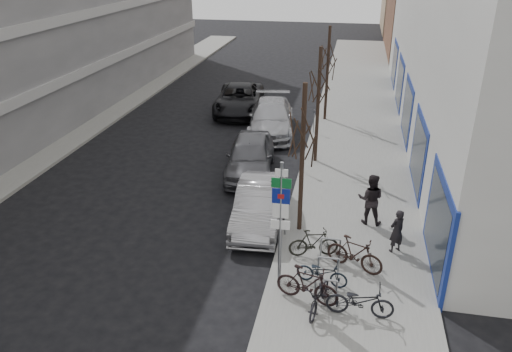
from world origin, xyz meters
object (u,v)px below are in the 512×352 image
at_px(bike_far_inner, 355,253).
at_px(bike_near_left, 320,294).
at_px(meter_front, 285,215).
at_px(parked_car_mid, 250,156).
at_px(meter_mid, 303,156).
at_px(bike_far_curb, 360,298).
at_px(meter_back, 314,119).
at_px(tree_near, 304,125).
at_px(bike_rack, 328,266).
at_px(highway_sign_pole, 281,220).
at_px(bike_near_right, 307,284).
at_px(tree_far, 329,51).
at_px(bike_mid_curb, 322,270).
at_px(lane_car, 239,99).
at_px(bike_mid_inner, 314,242).
at_px(parked_car_back, 271,118).
at_px(tree_mid, 319,78).
at_px(pedestrian_far, 371,199).
at_px(parked_car_front, 259,205).
at_px(pedestrian_near, 397,231).

bearing_deg(bike_far_inner, bike_near_left, 179.39).
bearing_deg(meter_front, parked_car_mid, 114.12).
height_order(meter_mid, bike_far_curb, meter_mid).
bearing_deg(meter_back, tree_near, -87.55).
bearing_deg(bike_rack, meter_back, 97.02).
height_order(highway_sign_pole, meter_mid, highway_sign_pole).
xyz_separation_m(tree_near, meter_front, (-0.45, -0.50, -3.19)).
bearing_deg(bike_near_right, parked_car_mid, 35.73).
distance_m(tree_far, bike_mid_curb, 16.51).
distance_m(bike_far_curb, lane_car, 19.62).
bearing_deg(bike_mid_inner, parked_car_back, 0.92).
xyz_separation_m(highway_sign_pole, lane_car, (-5.18, 17.29, -1.63)).
bearing_deg(bike_mid_inner, tree_near, 6.48).
relative_size(tree_near, tree_far, 1.00).
bearing_deg(tree_far, bike_far_curb, -82.91).
bearing_deg(bike_near_left, meter_back, 107.69).
relative_size(tree_mid, meter_mid, 4.33).
relative_size(meter_mid, bike_mid_inner, 0.77).
distance_m(parked_car_back, pedestrian_far, 10.85).
bearing_deg(bike_near_right, lane_car, 32.86).
height_order(bike_far_curb, parked_car_front, parked_car_front).
bearing_deg(bike_near_left, highway_sign_pole, 159.95).
bearing_deg(bike_mid_inner, bike_near_right, 165.69).
bearing_deg(highway_sign_pole, tree_mid, 88.86).
relative_size(tree_far, meter_mid, 4.33).
xyz_separation_m(meter_back, lane_car, (-4.93, 3.28, -0.09)).
height_order(tree_mid, parked_car_mid, tree_mid).
bearing_deg(bike_far_inner, meter_mid, 40.93).
distance_m(meter_back, bike_mid_inner, 12.20).
bearing_deg(tree_near, bike_rack, -67.52).
xyz_separation_m(tree_near, bike_near_right, (0.68, -3.99, -3.38)).
distance_m(meter_front, bike_near_right, 3.68).
bearing_deg(bike_near_left, parked_car_back, 116.56).
xyz_separation_m(tree_far, meter_back, (-0.45, -2.50, -3.19)).
bearing_deg(bike_near_left, bike_near_right, 153.61).
bearing_deg(pedestrian_near, highway_sign_pole, 1.31).
bearing_deg(parked_car_front, meter_back, 80.05).
relative_size(bike_mid_inner, bike_far_curb, 0.90).
distance_m(bike_rack, meter_back, 13.50).
bearing_deg(bike_rack, bike_mid_curb, -128.77).
xyz_separation_m(bike_rack, parked_car_front, (-2.75, 3.26, 0.11)).
height_order(bike_rack, pedestrian_far, pedestrian_far).
bearing_deg(tree_near, parked_car_mid, 120.53).
xyz_separation_m(bike_far_curb, parked_car_front, (-3.71, 4.70, 0.06)).
height_order(tree_far, parked_car_back, tree_far).
bearing_deg(parked_car_mid, tree_near, -66.05).
relative_size(bike_near_right, bike_far_inner, 1.00).
bearing_deg(bike_far_inner, highway_sign_pole, 144.49).
distance_m(bike_mid_curb, bike_mid_inner, 1.51).
bearing_deg(meter_back, tree_far, 79.80).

